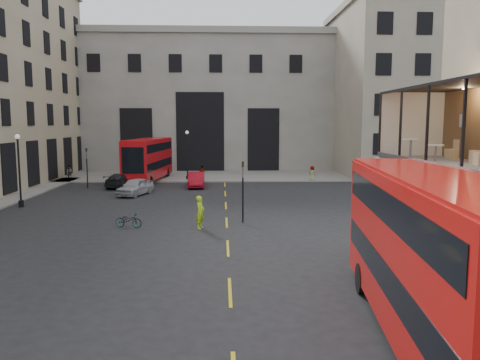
{
  "coord_description": "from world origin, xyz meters",
  "views": [
    {
      "loc": [
        -2.27,
        -16.36,
        6.08
      ],
      "look_at": [
        -1.28,
        9.12,
        3.0
      ],
      "focal_mm": 35.0,
      "sensor_mm": 36.0,
      "label": 1
    }
  ],
  "objects_px": {
    "street_lamp_b": "(187,158)",
    "bus_far": "(149,157)",
    "cyclist": "(200,212)",
    "street_lamp_a": "(20,175)",
    "pedestrian_d": "(312,174)",
    "bus_near": "(434,250)",
    "car_b": "(196,180)",
    "traffic_light_far": "(87,163)",
    "cafe_chair_d": "(452,154)",
    "pedestrian_b": "(136,173)",
    "car_a": "(135,187)",
    "traffic_light_near": "(243,184)",
    "cafe_chair_c": "(478,156)",
    "car_c": "(122,180)",
    "pedestrian_c": "(202,173)",
    "cafe_table_mid": "(436,151)",
    "bicycle": "(129,220)",
    "cafe_table_far": "(411,145)",
    "pedestrian_a": "(70,172)"
  },
  "relations": [
    {
      "from": "street_lamp_b",
      "to": "bus_far",
      "type": "height_order",
      "value": "street_lamp_b"
    },
    {
      "from": "cyclist",
      "to": "street_lamp_a",
      "type": "bearing_deg",
      "value": 78.91
    },
    {
      "from": "street_lamp_b",
      "to": "pedestrian_d",
      "type": "distance_m",
      "value": 13.43
    },
    {
      "from": "bus_near",
      "to": "car_b",
      "type": "distance_m",
      "value": 33.63
    },
    {
      "from": "traffic_light_far",
      "to": "bus_far",
      "type": "height_order",
      "value": "bus_far"
    },
    {
      "from": "bus_near",
      "to": "bus_far",
      "type": "bearing_deg",
      "value": 109.87
    },
    {
      "from": "cafe_chair_d",
      "to": "cyclist",
      "type": "bearing_deg",
      "value": 143.79
    },
    {
      "from": "pedestrian_b",
      "to": "car_a",
      "type": "bearing_deg",
      "value": -116.7
    },
    {
      "from": "traffic_light_near",
      "to": "cafe_chair_c",
      "type": "relative_size",
      "value": 4.1
    },
    {
      "from": "traffic_light_far",
      "to": "car_b",
      "type": "distance_m",
      "value": 10.4
    },
    {
      "from": "traffic_light_far",
      "to": "cafe_chair_d",
      "type": "relative_size",
      "value": 4.58
    },
    {
      "from": "cyclist",
      "to": "pedestrian_b",
      "type": "relative_size",
      "value": 1.22
    },
    {
      "from": "traffic_light_near",
      "to": "car_c",
      "type": "distance_m",
      "value": 19.8
    },
    {
      "from": "pedestrian_b",
      "to": "pedestrian_c",
      "type": "relative_size",
      "value": 1.03
    },
    {
      "from": "bus_near",
      "to": "street_lamp_b",
      "type": "bearing_deg",
      "value": 103.97
    },
    {
      "from": "traffic_light_near",
      "to": "pedestrian_c",
      "type": "relative_size",
      "value": 2.5
    },
    {
      "from": "car_c",
      "to": "cafe_chair_d",
      "type": "bearing_deg",
      "value": 136.79
    },
    {
      "from": "bus_near",
      "to": "traffic_light_far",
      "type": "bearing_deg",
      "value": 119.89
    },
    {
      "from": "cafe_table_mid",
      "to": "cafe_chair_c",
      "type": "xyz_separation_m",
      "value": [
        1.73,
        0.23,
        -0.19
      ]
    },
    {
      "from": "cafe_table_mid",
      "to": "cafe_chair_d",
      "type": "distance_m",
      "value": 2.67
    },
    {
      "from": "bicycle",
      "to": "cafe_table_mid",
      "type": "relative_size",
      "value": 2.27
    },
    {
      "from": "traffic_light_near",
      "to": "pedestrian_d",
      "type": "height_order",
      "value": "traffic_light_near"
    },
    {
      "from": "bus_near",
      "to": "cafe_table_far",
      "type": "distance_m",
      "value": 8.39
    },
    {
      "from": "traffic_light_far",
      "to": "bicycle",
      "type": "xyz_separation_m",
      "value": [
        7.21,
        -17.07,
        -2.0
      ]
    },
    {
      "from": "traffic_light_near",
      "to": "bicycle",
      "type": "height_order",
      "value": "traffic_light_near"
    },
    {
      "from": "traffic_light_far",
      "to": "cyclist",
      "type": "distance_m",
      "value": 20.99
    },
    {
      "from": "bus_far",
      "to": "cafe_chair_d",
      "type": "xyz_separation_m",
      "value": [
        17.26,
        -30.67,
        2.33
      ]
    },
    {
      "from": "car_b",
      "to": "pedestrian_d",
      "type": "relative_size",
      "value": 2.64
    },
    {
      "from": "pedestrian_a",
      "to": "pedestrian_b",
      "type": "xyz_separation_m",
      "value": [
        7.36,
        -0.82,
        0.02
      ]
    },
    {
      "from": "car_c",
      "to": "cafe_table_mid",
      "type": "xyz_separation_m",
      "value": [
        17.48,
        -27.93,
        4.4
      ]
    },
    {
      "from": "traffic_light_near",
      "to": "street_lamp_b",
      "type": "bearing_deg",
      "value": 102.8
    },
    {
      "from": "pedestrian_b",
      "to": "cafe_table_mid",
      "type": "xyz_separation_m",
      "value": [
        17.22,
        -33.96,
        4.29
      ]
    },
    {
      "from": "pedestrian_b",
      "to": "cafe_table_mid",
      "type": "height_order",
      "value": "cafe_table_mid"
    },
    {
      "from": "cafe_table_mid",
      "to": "pedestrian_b",
      "type": "bearing_deg",
      "value": 116.89
    },
    {
      "from": "bus_near",
      "to": "cafe_table_mid",
      "type": "distance_m",
      "value": 5.66
    },
    {
      "from": "bus_near",
      "to": "bicycle",
      "type": "distance_m",
      "value": 18.99
    },
    {
      "from": "bus_near",
      "to": "pedestrian_c",
      "type": "relative_size",
      "value": 7.96
    },
    {
      "from": "street_lamp_a",
      "to": "pedestrian_d",
      "type": "distance_m",
      "value": 28.17
    },
    {
      "from": "pedestrian_b",
      "to": "cafe_chair_c",
      "type": "distance_m",
      "value": 38.91
    },
    {
      "from": "pedestrian_a",
      "to": "cafe_table_far",
      "type": "distance_m",
      "value": 40.6
    },
    {
      "from": "traffic_light_near",
      "to": "bus_far",
      "type": "xyz_separation_m",
      "value": [
        -9.03,
        21.25,
        0.1
      ]
    },
    {
      "from": "traffic_light_far",
      "to": "pedestrian_a",
      "type": "height_order",
      "value": "traffic_light_far"
    },
    {
      "from": "car_b",
      "to": "cafe_table_mid",
      "type": "xyz_separation_m",
      "value": [
        10.32,
        -27.86,
        4.35
      ]
    },
    {
      "from": "bus_far",
      "to": "car_c",
      "type": "height_order",
      "value": "bus_far"
    },
    {
      "from": "street_lamp_b",
      "to": "cafe_table_mid",
      "type": "height_order",
      "value": "street_lamp_b"
    },
    {
      "from": "cafe_table_mid",
      "to": "cafe_chair_c",
      "type": "relative_size",
      "value": 0.77
    },
    {
      "from": "car_b",
      "to": "car_a",
      "type": "bearing_deg",
      "value": -136.71
    },
    {
      "from": "bicycle",
      "to": "cafe_table_mid",
      "type": "distance_m",
      "value": 17.58
    },
    {
      "from": "traffic_light_far",
      "to": "pedestrian_d",
      "type": "distance_m",
      "value": 22.69
    },
    {
      "from": "street_lamp_b",
      "to": "cyclist",
      "type": "height_order",
      "value": "street_lamp_b"
    }
  ]
}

